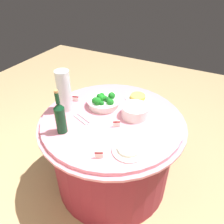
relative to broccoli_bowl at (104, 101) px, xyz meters
name	(u,v)px	position (x,y,z in m)	size (l,w,h in m)	color
ground_plane	(112,178)	(-0.14, 0.11, -0.78)	(6.00, 6.00, 0.00)	tan
buffet_table	(112,151)	(-0.14, 0.11, -0.41)	(1.16, 1.16, 0.74)	maroon
broccoli_bowl	(104,101)	(0.00, 0.00, 0.00)	(0.28, 0.28, 0.12)	white
plate_stack	(135,111)	(-0.29, 0.01, 0.00)	(0.21, 0.21, 0.09)	white
wine_bottle	(60,117)	(0.10, 0.43, 0.08)	(0.07, 0.07, 0.34)	#0D361C
decorative_fruit_vase	(64,93)	(0.25, 0.18, 0.11)	(0.11, 0.11, 0.34)	silver
serving_tongs	(82,119)	(0.05, 0.25, -0.04)	(0.17, 0.10, 0.01)	silver
food_plate_rice	(129,149)	(-0.40, 0.39, -0.03)	(0.22, 0.22, 0.03)	white
food_plate_fried_egg	(138,98)	(-0.21, -0.23, -0.03)	(0.22, 0.22, 0.04)	white
label_placard_front	(76,98)	(0.25, 0.04, -0.01)	(0.05, 0.02, 0.05)	white
label_placard_mid	(117,123)	(-0.22, 0.20, -0.01)	(0.05, 0.03, 0.05)	white
label_placard_rear	(99,154)	(-0.26, 0.53, -0.01)	(0.05, 0.03, 0.05)	white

